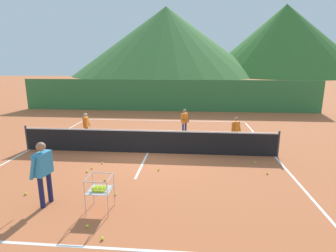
# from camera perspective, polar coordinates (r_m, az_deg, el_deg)

# --- Properties ---
(ground_plane) EXTENTS (120.00, 120.00, 0.00)m
(ground_plane) POSITION_cam_1_polar(r_m,az_deg,el_deg) (11.25, -4.29, -5.67)
(ground_plane) COLOR #BC6038
(line_baseline_near) EXTENTS (10.22, 0.08, 0.01)m
(line_baseline_near) POSITION_cam_1_polar(r_m,az_deg,el_deg) (6.14, -13.83, -23.69)
(line_baseline_near) COLOR white
(line_baseline_near) RESTS_ON ground
(line_baseline_far) EXTENTS (10.22, 0.08, 0.01)m
(line_baseline_far) POSITION_cam_1_polar(r_m,az_deg,el_deg) (17.32, -0.96, 1.16)
(line_baseline_far) COLOR white
(line_baseline_far) RESTS_ON ground
(line_sideline_west) EXTENTS (0.08, 12.23, 0.01)m
(line_sideline_west) POSITION_cam_1_polar(r_m,az_deg,el_deg) (13.06, -27.08, -4.43)
(line_sideline_west) COLOR white
(line_sideline_west) RESTS_ON ground
(line_sideline_east) EXTENTS (0.08, 12.23, 0.01)m
(line_sideline_east) POSITION_cam_1_polar(r_m,az_deg,el_deg) (11.61, 21.61, -5.99)
(line_sideline_east) COLOR white
(line_sideline_east) RESTS_ON ground
(line_service_center) EXTENTS (0.08, 5.15, 0.01)m
(line_service_center) POSITION_cam_1_polar(r_m,az_deg,el_deg) (11.25, -4.29, -5.66)
(line_service_center) COLOR white
(line_service_center) RESTS_ON ground
(tennis_net) EXTENTS (10.47, 0.08, 1.05)m
(tennis_net) POSITION_cam_1_polar(r_m,az_deg,el_deg) (11.10, -4.33, -3.23)
(tennis_net) COLOR #333338
(tennis_net) RESTS_ON ground
(instructor) EXTENTS (0.44, 0.81, 1.71)m
(instructor) POSITION_cam_1_polar(r_m,az_deg,el_deg) (7.69, -24.86, -7.99)
(instructor) COLOR #191E4C
(instructor) RESTS_ON ground
(student_0) EXTENTS (0.25, 0.54, 1.32)m
(student_0) POSITION_cam_1_polar(r_m,az_deg,el_deg) (13.43, -16.89, 0.43)
(student_0) COLOR navy
(student_0) RESTS_ON ground
(student_1) EXTENTS (0.44, 0.73, 1.36)m
(student_1) POSITION_cam_1_polar(r_m,az_deg,el_deg) (13.68, 3.52, 1.34)
(student_1) COLOR navy
(student_1) RESTS_ON ground
(student_2) EXTENTS (0.47, 0.46, 1.29)m
(student_2) POSITION_cam_1_polar(r_m,az_deg,el_deg) (12.41, 14.08, -0.52)
(student_2) COLOR black
(student_2) RESTS_ON ground
(ball_cart) EXTENTS (0.58, 0.58, 0.90)m
(ball_cart) POSITION_cam_1_polar(r_m,az_deg,el_deg) (7.12, -14.26, -12.72)
(ball_cart) COLOR #B7B7BC
(ball_cart) RESTS_ON ground
(tennis_ball_0) EXTENTS (0.07, 0.07, 0.07)m
(tennis_ball_0) POSITION_cam_1_polar(r_m,az_deg,el_deg) (8.92, -13.13, -11.01)
(tennis_ball_0) COLOR yellow
(tennis_ball_0) RESTS_ON ground
(tennis_ball_1) EXTENTS (0.07, 0.07, 0.07)m
(tennis_ball_1) POSITION_cam_1_polar(r_m,az_deg,el_deg) (9.98, -15.73, -8.50)
(tennis_ball_1) COLOR yellow
(tennis_ball_1) RESTS_ON ground
(tennis_ball_2) EXTENTS (0.07, 0.07, 0.07)m
(tennis_ball_2) POSITION_cam_1_polar(r_m,az_deg,el_deg) (6.79, -16.65, -19.57)
(tennis_ball_2) COLOR yellow
(tennis_ball_2) RESTS_ON ground
(tennis_ball_3) EXTENTS (0.07, 0.07, 0.07)m
(tennis_ball_3) POSITION_cam_1_polar(r_m,az_deg,el_deg) (8.84, -27.80, -12.52)
(tennis_ball_3) COLOR yellow
(tennis_ball_3) RESTS_ON ground
(tennis_ball_4) EXTENTS (0.07, 0.07, 0.07)m
(tennis_ball_4) POSITION_cam_1_polar(r_m,az_deg,el_deg) (10.34, -13.71, -7.59)
(tennis_ball_4) COLOR yellow
(tennis_ball_4) RESTS_ON ground
(tennis_ball_5) EXTENTS (0.07, 0.07, 0.07)m
(tennis_ball_5) POSITION_cam_1_polar(r_m,az_deg,el_deg) (9.72, -16.71, -9.15)
(tennis_ball_5) COLOR yellow
(tennis_ball_5) RESTS_ON ground
(tennis_ball_7) EXTENTS (0.07, 0.07, 0.07)m
(tennis_ball_7) POSITION_cam_1_polar(r_m,az_deg,el_deg) (10.61, 17.91, -7.31)
(tennis_ball_7) COLOR yellow
(tennis_ball_7) RESTS_ON ground
(tennis_ball_8) EXTENTS (0.07, 0.07, 0.07)m
(tennis_ball_8) POSITION_cam_1_polar(r_m,az_deg,el_deg) (7.99, -11.06, -13.92)
(tennis_ball_8) COLOR yellow
(tennis_ball_8) RESTS_ON ground
(tennis_ball_9) EXTENTS (0.07, 0.07, 0.07)m
(tennis_ball_9) POSITION_cam_1_polar(r_m,az_deg,el_deg) (9.77, 20.21, -9.31)
(tennis_ball_9) COLOR yellow
(tennis_ball_9) RESTS_ON ground
(tennis_ball_10) EXTENTS (0.07, 0.07, 0.07)m
(tennis_ball_10) POSITION_cam_1_polar(r_m,az_deg,el_deg) (9.47, -2.00, -9.19)
(tennis_ball_10) COLOR yellow
(tennis_ball_10) RESTS_ON ground
(tennis_ball_11) EXTENTS (0.07, 0.07, 0.07)m
(tennis_ball_11) POSITION_cam_1_polar(r_m,az_deg,el_deg) (6.33, -13.68, -22.05)
(tennis_ball_11) COLOR yellow
(tennis_ball_11) RESTS_ON ground
(windscreen_fence) EXTENTS (22.48, 0.08, 2.38)m
(windscreen_fence) POSITION_cam_1_polar(r_m,az_deg,el_deg) (20.56, 0.03, 6.46)
(windscreen_fence) COLOR #33753D
(windscreen_fence) RESTS_ON ground
(hill_0) EXTENTS (38.05, 38.05, 15.64)m
(hill_0) POSITION_cam_1_polar(r_m,az_deg,el_deg) (85.68, 21.44, 15.27)
(hill_0) COLOR #427A38
(hill_0) RESTS_ON ground
(hill_1) EXTENTS (43.06, 43.06, 18.58)m
(hill_1) POSITION_cam_1_polar(r_m,az_deg,el_deg) (83.14, 23.22, 16.23)
(hill_1) COLOR #38702D
(hill_1) RESTS_ON ground
(hill_2) EXTENTS (50.37, 50.37, 18.04)m
(hill_2) POSITION_cam_1_polar(r_m,az_deg,el_deg) (77.13, -0.41, 17.36)
(hill_2) COLOR #427A38
(hill_2) RESTS_ON ground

